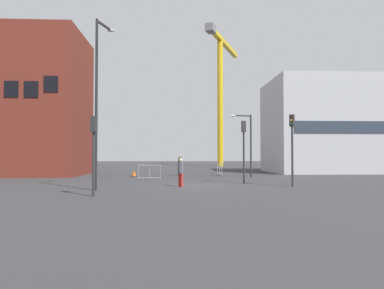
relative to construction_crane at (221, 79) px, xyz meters
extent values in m
plane|color=#333335|center=(-6.03, -34.90, -13.91)|extent=(160.00, 160.00, 0.00)
cube|color=maroon|center=(-19.36, -23.54, -7.60)|extent=(7.67, 7.77, 12.61)
cube|color=black|center=(-20.12, -27.45, -6.91)|extent=(1.10, 0.06, 1.30)
cube|color=black|center=(-18.59, -27.45, -6.92)|extent=(1.10, 0.06, 1.30)
cube|color=black|center=(-17.06, -27.45, -6.48)|extent=(1.10, 0.06, 1.30)
cube|color=#B7B7BC|center=(8.89, -19.41, -9.11)|extent=(12.37, 8.94, 9.59)
cube|color=#2D3847|center=(8.89, -23.92, -9.51)|extent=(10.39, 0.08, 1.10)
cylinder|color=gold|center=(-0.13, -0.30, -3.95)|extent=(0.90, 0.90, 19.92)
cube|color=gold|center=(0.94, 2.17, 6.41)|extent=(6.76, 14.42, 0.70)
cube|color=slate|center=(-2.09, -4.83, 6.41)|extent=(1.82, 2.13, 1.10)
cylinder|color=#232326|center=(-11.29, -37.34, -9.47)|extent=(0.14, 0.14, 8.88)
cube|color=#232326|center=(-11.05, -36.66, -5.12)|extent=(0.56, 1.39, 0.10)
ellipsoid|color=silver|center=(-10.82, -35.98, -5.14)|extent=(0.44, 0.24, 0.16)
cylinder|color=#2D2D30|center=(-1.12, -27.47, -11.37)|extent=(0.14, 0.14, 5.07)
cube|color=#2D2D30|center=(-1.85, -27.59, -8.94)|extent=(1.49, 0.34, 0.10)
ellipsoid|color=silver|center=(-2.59, -27.71, -8.96)|extent=(0.44, 0.24, 0.16)
cylinder|color=#2D2D30|center=(-10.79, -39.98, -12.50)|extent=(0.12, 0.12, 2.82)
cube|color=#2D2D30|center=(-10.79, -39.98, -10.73)|extent=(0.28, 0.32, 0.70)
sphere|color=red|center=(-10.76, -39.80, -10.51)|extent=(0.11, 0.11, 0.11)
sphere|color=#3C2905|center=(-10.76, -39.80, -10.73)|extent=(0.11, 0.11, 0.11)
sphere|color=#07330F|center=(-10.76, -39.80, -10.95)|extent=(0.11, 0.11, 0.11)
cylinder|color=#2D2D30|center=(-0.47, -35.64, -12.18)|extent=(0.12, 0.12, 3.45)
cube|color=#2D2D30|center=(-0.47, -35.64, -10.11)|extent=(0.36, 0.37, 0.70)
sphere|color=#390605|center=(-0.58, -35.78, -9.89)|extent=(0.11, 0.11, 0.11)
sphere|color=#F2A514|center=(-0.58, -35.78, -10.11)|extent=(0.11, 0.11, 0.11)
sphere|color=#07330F|center=(-0.58, -35.78, -10.33)|extent=(0.11, 0.11, 0.11)
cylinder|color=#2D2D30|center=(-2.82, -33.21, -12.26)|extent=(0.12, 0.12, 3.30)
cube|color=#2D2D30|center=(-2.82, -33.21, -10.26)|extent=(0.26, 0.30, 0.70)
sphere|color=#390605|center=(-2.84, -33.04, -10.04)|extent=(0.11, 0.11, 0.11)
sphere|color=#3C2905|center=(-2.84, -33.04, -10.26)|extent=(0.11, 0.11, 0.11)
sphere|color=green|center=(-2.84, -33.04, -10.48)|extent=(0.11, 0.11, 0.11)
cylinder|color=#2D844C|center=(-6.72, -25.24, -13.49)|extent=(0.14, 0.14, 0.84)
cylinder|color=#2D844C|center=(-6.91, -25.27, -13.49)|extent=(0.14, 0.14, 0.84)
cylinder|color=#2D844C|center=(-6.82, -25.25, -12.72)|extent=(0.34, 0.34, 0.70)
sphere|color=#8C6647|center=(-6.82, -25.25, -12.26)|extent=(0.23, 0.23, 0.23)
cylinder|color=red|center=(-6.97, -35.43, -13.52)|extent=(0.14, 0.14, 0.77)
cylinder|color=red|center=(-6.83, -35.58, -13.52)|extent=(0.14, 0.14, 0.77)
cylinder|color=#4C4C51|center=(-6.90, -35.51, -12.82)|extent=(0.34, 0.34, 0.64)
sphere|color=tan|center=(-6.90, -35.51, -12.39)|extent=(0.21, 0.21, 0.21)
cube|color=gray|center=(-9.14, -29.02, -12.86)|extent=(1.83, 0.20, 0.06)
cube|color=gray|center=(-9.14, -29.02, -13.81)|extent=(1.83, 0.20, 0.06)
cylinder|color=gray|center=(-9.97, -28.96, -13.38)|extent=(0.04, 0.04, 1.05)
cylinder|color=gray|center=(-9.14, -29.02, -13.38)|extent=(0.04, 0.04, 1.05)
cylinder|color=gray|center=(-8.32, -29.09, -13.38)|extent=(0.04, 0.04, 1.05)
cube|color=#B2B5BA|center=(-3.26, -24.22, -12.86)|extent=(0.18, 2.51, 0.06)
cube|color=#B2B5BA|center=(-3.26, -24.22, -13.81)|extent=(0.18, 2.51, 0.06)
cylinder|color=#B2B5BA|center=(-3.20, -25.35, -13.38)|extent=(0.04, 0.04, 1.05)
cylinder|color=#B2B5BA|center=(-3.26, -24.22, -13.38)|extent=(0.04, 0.04, 1.05)
cylinder|color=#B2B5BA|center=(-3.31, -23.09, -13.38)|extent=(0.04, 0.04, 1.05)
cube|color=black|center=(-10.71, -25.56, -13.89)|extent=(0.50, 0.50, 0.03)
cone|color=#E55B0F|center=(-10.71, -25.56, -13.66)|extent=(0.38, 0.38, 0.50)
camera|label=1|loc=(-7.20, -55.64, -12.09)|focal=32.99mm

